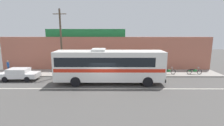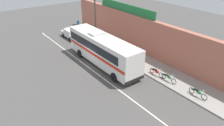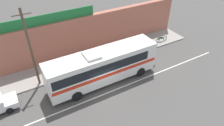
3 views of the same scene
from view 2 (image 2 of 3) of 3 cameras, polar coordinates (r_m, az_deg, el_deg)
name	(u,v)px [view 2 (image 2 of 3)]	position (r m, az deg, el deg)	size (l,w,h in m)	color
ground_plane	(93,65)	(26.25, -5.01, -0.47)	(70.00, 70.00, 0.00)	#4F4C49
sidewalk_slab	(126,54)	(28.95, 3.75, 2.51)	(30.00, 3.60, 0.14)	gray
storefront_facade	(139,34)	(29.41, 7.13, 7.66)	(30.00, 0.70, 4.80)	#B26651
storefront_billboard	(126,8)	(30.68, 3.63, 14.39)	(11.30, 0.12, 1.10)	#1E7538
road_center_stripe	(88,67)	(25.89, -6.51, -0.95)	(30.00, 0.14, 0.01)	silver
intercity_bus	(102,49)	(25.43, -2.61, 3.83)	(11.55, 2.66, 3.78)	white
parked_car	(71,34)	(34.89, -10.74, 7.68)	(4.29, 1.83, 1.37)	silver
utility_pole	(95,15)	(30.85, -4.46, 12.45)	(1.60, 0.22, 8.07)	brown
motorcycle_purple	(198,93)	(21.71, 21.78, -7.29)	(1.95, 0.56, 0.94)	black
motorcycle_red	(168,78)	(23.21, 14.73, -3.74)	(1.97, 0.56, 0.94)	black
motorcycle_green	(156,72)	(23.97, 11.66, -2.32)	(1.94, 0.56, 0.94)	black
pedestrian_near_shop	(78,23)	(38.68, -8.97, 10.34)	(0.30, 0.48, 1.66)	navy
pedestrian_far_right	(133,52)	(26.83, 5.63, 2.84)	(0.30, 0.48, 1.70)	navy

